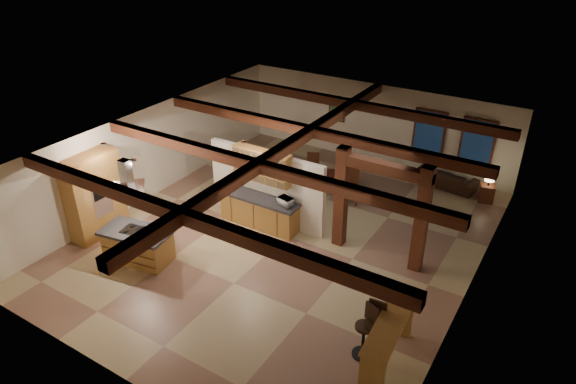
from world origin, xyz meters
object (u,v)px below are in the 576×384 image
at_px(sofa, 446,178).
at_px(kitchen_island, 138,245).
at_px(bar_counter, 389,336).
at_px(dining_table, 332,184).

bearing_deg(sofa, kitchen_island, 64.44).
height_order(kitchen_island, bar_counter, bar_counter).
relative_size(dining_table, bar_counter, 0.78).
bearing_deg(kitchen_island, bar_counter, 0.40).
bearing_deg(dining_table, kitchen_island, -132.89).
height_order(kitchen_island, sofa, kitchen_island).
relative_size(kitchen_island, dining_table, 1.17).
distance_m(sofa, bar_counter, 8.46).
bearing_deg(dining_table, sofa, 18.31).
xyz_separation_m(dining_table, sofa, (3.07, 2.39, -0.00)).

